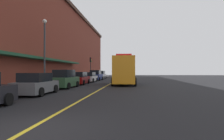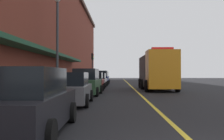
{
  "view_description": "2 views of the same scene",
  "coord_description": "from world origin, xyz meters",
  "px_view_note": "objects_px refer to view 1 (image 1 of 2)",
  "views": [
    {
      "loc": [
        3.08,
        -5.38,
        1.73
      ],
      "look_at": [
        0.95,
        14.09,
        1.85
      ],
      "focal_mm": 30.66,
      "sensor_mm": 36.0,
      "label": 1
    },
    {
      "loc": [
        -1.68,
        -4.35,
        1.55
      ],
      "look_at": [
        -2.16,
        18.67,
        1.86
      ],
      "focal_mm": 40.18,
      "sensor_mm": 36.0,
      "label": 2
    }
  ],
  "objects_px": {
    "parked_car_1": "(36,84)",
    "utility_truck": "(125,71)",
    "parked_car_2": "(65,80)",
    "parked_car_6": "(101,75)",
    "street_lamp_left": "(45,45)",
    "parked_car_4": "(89,77)",
    "parked_car_5": "(96,76)",
    "parking_meter_0": "(80,75)",
    "parking_meter_2": "(80,75)",
    "parking_meter_1": "(85,75)",
    "traffic_light_near": "(91,64)",
    "parked_car_3": "(79,78)"
  },
  "relations": [
    {
      "from": "parking_meter_0",
      "to": "parking_meter_1",
      "type": "relative_size",
      "value": 1.0
    },
    {
      "from": "parked_car_5",
      "to": "utility_truck",
      "type": "bearing_deg",
      "value": -150.74
    },
    {
      "from": "parked_car_2",
      "to": "utility_truck",
      "type": "relative_size",
      "value": 0.55
    },
    {
      "from": "parking_meter_1",
      "to": "street_lamp_left",
      "type": "relative_size",
      "value": 0.19
    },
    {
      "from": "parking_meter_0",
      "to": "parking_meter_2",
      "type": "distance_m",
      "value": 0.04
    },
    {
      "from": "parked_car_1",
      "to": "parking_meter_0",
      "type": "distance_m",
      "value": 16.74
    },
    {
      "from": "parked_car_5",
      "to": "parking_meter_0",
      "type": "relative_size",
      "value": 3.43
    },
    {
      "from": "parked_car_2",
      "to": "parked_car_6",
      "type": "xyz_separation_m",
      "value": [
        -0.08,
        22.29,
        -0.03
      ]
    },
    {
      "from": "parked_car_2",
      "to": "parked_car_3",
      "type": "bearing_deg",
      "value": 2.23
    },
    {
      "from": "parked_car_3",
      "to": "utility_truck",
      "type": "distance_m",
      "value": 6.0
    },
    {
      "from": "parked_car_4",
      "to": "parking_meter_0",
      "type": "xyz_separation_m",
      "value": [
        -1.46,
        0.16,
        0.32
      ]
    },
    {
      "from": "utility_truck",
      "to": "parking_meter_1",
      "type": "distance_m",
      "value": 11.38
    },
    {
      "from": "parked_car_1",
      "to": "parking_meter_2",
      "type": "bearing_deg",
      "value": 3.17
    },
    {
      "from": "traffic_light_near",
      "to": "parked_car_1",
      "type": "bearing_deg",
      "value": -86.97
    },
    {
      "from": "parked_car_5",
      "to": "parking_meter_0",
      "type": "height_order",
      "value": "parked_car_5"
    },
    {
      "from": "parked_car_2",
      "to": "parking_meter_1",
      "type": "height_order",
      "value": "parked_car_2"
    },
    {
      "from": "parked_car_5",
      "to": "utility_truck",
      "type": "height_order",
      "value": "utility_truck"
    },
    {
      "from": "parked_car_1",
      "to": "parked_car_3",
      "type": "xyz_separation_m",
      "value": [
        0.14,
        10.93,
        0.01
      ]
    },
    {
      "from": "parking_meter_1",
      "to": "parked_car_5",
      "type": "bearing_deg",
      "value": 57.56
    },
    {
      "from": "parked_car_5",
      "to": "parked_car_1",
      "type": "bearing_deg",
      "value": -179.53
    },
    {
      "from": "street_lamp_left",
      "to": "utility_truck",
      "type": "bearing_deg",
      "value": 36.46
    },
    {
      "from": "parked_car_2",
      "to": "parked_car_6",
      "type": "height_order",
      "value": "parked_car_2"
    },
    {
      "from": "parked_car_1",
      "to": "parking_meter_0",
      "type": "height_order",
      "value": "parked_car_1"
    },
    {
      "from": "parked_car_4",
      "to": "utility_truck",
      "type": "distance_m",
      "value": 8.03
    },
    {
      "from": "parked_car_4",
      "to": "traffic_light_near",
      "type": "distance_m",
      "value": 7.83
    },
    {
      "from": "parked_car_5",
      "to": "parking_meter_1",
      "type": "distance_m",
      "value": 2.73
    },
    {
      "from": "parked_car_1",
      "to": "utility_truck",
      "type": "distance_m",
      "value": 12.76
    },
    {
      "from": "parked_car_5",
      "to": "street_lamp_left",
      "type": "xyz_separation_m",
      "value": [
        -2.06,
        -16.83,
        3.51
      ]
    },
    {
      "from": "parked_car_4",
      "to": "utility_truck",
      "type": "height_order",
      "value": "utility_truck"
    },
    {
      "from": "parked_car_2",
      "to": "parking_meter_1",
      "type": "xyz_separation_m",
      "value": [
        -1.47,
        14.28,
        0.19
      ]
    },
    {
      "from": "parked_car_3",
      "to": "parking_meter_2",
      "type": "relative_size",
      "value": 3.47
    },
    {
      "from": "parked_car_1",
      "to": "parked_car_2",
      "type": "height_order",
      "value": "parked_car_2"
    },
    {
      "from": "parked_car_5",
      "to": "traffic_light_near",
      "type": "height_order",
      "value": "traffic_light_near"
    },
    {
      "from": "parking_meter_0",
      "to": "parking_meter_1",
      "type": "bearing_deg",
      "value": 90.0
    },
    {
      "from": "parked_car_4",
      "to": "utility_truck",
      "type": "bearing_deg",
      "value": -131.15
    },
    {
      "from": "traffic_light_near",
      "to": "parked_car_2",
      "type": "bearing_deg",
      "value": -85.59
    },
    {
      "from": "street_lamp_left",
      "to": "parked_car_2",
      "type": "bearing_deg",
      "value": 6.83
    },
    {
      "from": "parked_car_1",
      "to": "parked_car_5",
      "type": "xyz_separation_m",
      "value": [
        0.14,
        22.12,
        0.13
      ]
    },
    {
      "from": "street_lamp_left",
      "to": "parked_car_6",
      "type": "bearing_deg",
      "value": 84.95
    },
    {
      "from": "utility_truck",
      "to": "traffic_light_near",
      "type": "height_order",
      "value": "traffic_light_near"
    },
    {
      "from": "parked_car_6",
      "to": "parking_meter_2",
      "type": "height_order",
      "value": "parked_car_6"
    },
    {
      "from": "parked_car_4",
      "to": "parked_car_1",
      "type": "bearing_deg",
      "value": -179.63
    },
    {
      "from": "parking_meter_1",
      "to": "traffic_light_near",
      "type": "distance_m",
      "value": 4.52
    },
    {
      "from": "parked_car_1",
      "to": "parking_meter_1",
      "type": "relative_size",
      "value": 3.15
    },
    {
      "from": "parked_car_1",
      "to": "parking_meter_0",
      "type": "bearing_deg",
      "value": 3.16
    },
    {
      "from": "parked_car_4",
      "to": "street_lamp_left",
      "type": "height_order",
      "value": "street_lamp_left"
    },
    {
      "from": "parked_car_1",
      "to": "parked_car_3",
      "type": "distance_m",
      "value": 10.93
    },
    {
      "from": "parked_car_4",
      "to": "parking_meter_0",
      "type": "height_order",
      "value": "parked_car_4"
    },
    {
      "from": "parked_car_3",
      "to": "parking_meter_1",
      "type": "distance_m",
      "value": 9.02
    },
    {
      "from": "parked_car_1",
      "to": "street_lamp_left",
      "type": "distance_m",
      "value": 6.71
    }
  ]
}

